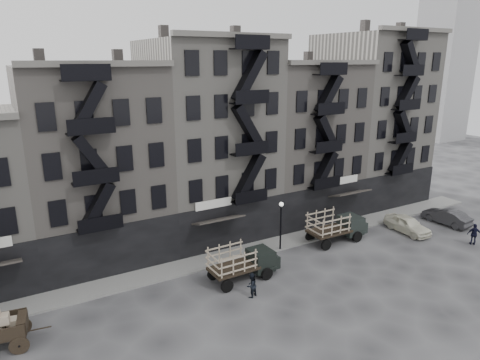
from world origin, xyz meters
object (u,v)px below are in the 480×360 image
stake_truck_west (242,260)px  stake_truck_east (336,224)px  car_far (447,217)px  policeman (474,234)px  pedestrian_mid (251,285)px  car_east (407,224)px

stake_truck_west → stake_truck_east: (10.50, 1.74, 0.07)m
car_far → policeman: (-2.28, -4.23, 0.19)m
pedestrian_mid → policeman: size_ratio=0.92×
stake_truck_east → policeman: (9.83, -6.47, -0.65)m
car_east → car_far: 5.04m
stake_truck_west → stake_truck_east: stake_truck_east is taller
stake_truck_east → stake_truck_west: bearing=-169.4°
car_east → stake_truck_west: bearing=-177.4°
policeman → stake_truck_west: bearing=28.6°
car_far → stake_truck_west: bearing=-4.8°
pedestrian_mid → policeman: (21.04, -2.32, 0.08)m
stake_truck_west → policeman: 20.88m
car_east → car_far: (5.02, -0.47, -0.02)m
stake_truck_west → stake_truck_east: 10.65m
stake_truck_east → car_far: (12.11, -2.25, -0.84)m
car_far → policeman: 4.81m
stake_truck_east → pedestrian_mid: 11.98m
policeman → pedestrian_mid: bearing=35.4°
car_east → pedestrian_mid: bearing=-169.9°
car_east → car_far: car_east is taller
stake_truck_west → car_far: (22.61, -0.50, -0.77)m
car_far → pedestrian_mid: (-23.33, -1.91, 0.12)m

